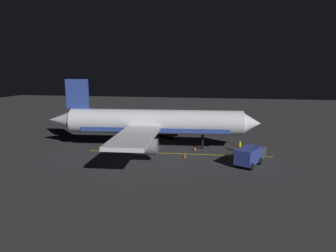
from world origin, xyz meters
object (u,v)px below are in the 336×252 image
at_px(catering_truck, 164,129).
at_px(ground_crew_worker, 240,147).
at_px(traffic_cone_under_wing, 194,143).
at_px(baggage_truck, 250,156).
at_px(traffic_cone_near_left, 185,156).
at_px(traffic_cone_near_right, 195,149).
at_px(airliner, 152,123).

height_order(catering_truck, ground_crew_worker, catering_truck).
bearing_deg(traffic_cone_under_wing, catering_truck, -133.54).
relative_size(baggage_truck, traffic_cone_under_wing, 11.15).
distance_m(traffic_cone_near_left, traffic_cone_near_right, 4.28).
distance_m(airliner, traffic_cone_near_right, 7.74).
distance_m(airliner, traffic_cone_near_left, 8.32).
height_order(catering_truck, traffic_cone_near_right, catering_truck).
xyz_separation_m(baggage_truck, traffic_cone_under_wing, (-9.12, -8.02, -0.94)).
distance_m(airliner, baggage_truck, 15.85).
xyz_separation_m(catering_truck, traffic_cone_under_wing, (5.98, 6.29, -0.94)).
relative_size(ground_crew_worker, traffic_cone_near_left, 3.16).
bearing_deg(ground_crew_worker, baggage_truck, 10.20).
height_order(ground_crew_worker, traffic_cone_near_right, ground_crew_worker).
xyz_separation_m(airliner, traffic_cone_under_wing, (-2.99, 6.34, -3.67)).
xyz_separation_m(baggage_truck, catering_truck, (-15.09, -14.31, 0.00)).
xyz_separation_m(airliner, ground_crew_worker, (0.37, 13.33, -3.03)).
relative_size(catering_truck, ground_crew_worker, 3.44).
xyz_separation_m(airliner, traffic_cone_near_right, (0.50, 6.79, -3.67)).
relative_size(catering_truck, traffic_cone_near_right, 10.87).
bearing_deg(catering_truck, traffic_cone_under_wing, 46.46).
xyz_separation_m(traffic_cone_near_left, traffic_cone_near_right, (-4.17, 0.96, 0.00)).
distance_m(ground_crew_worker, traffic_cone_near_left, 8.66).
distance_m(traffic_cone_near_right, traffic_cone_under_wing, 3.51).
height_order(airliner, ground_crew_worker, airliner).
bearing_deg(catering_truck, traffic_cone_near_left, 22.97).
height_order(baggage_truck, ground_crew_worker, baggage_truck).
xyz_separation_m(traffic_cone_near_right, traffic_cone_under_wing, (-3.48, -0.45, 0.00)).
relative_size(traffic_cone_near_left, traffic_cone_under_wing, 1.00).
bearing_deg(baggage_truck, ground_crew_worker, -169.80).
bearing_deg(airliner, baggage_truck, 66.89).
xyz_separation_m(ground_crew_worker, traffic_cone_near_left, (4.30, -7.49, -0.64)).
relative_size(airliner, catering_truck, 5.54).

